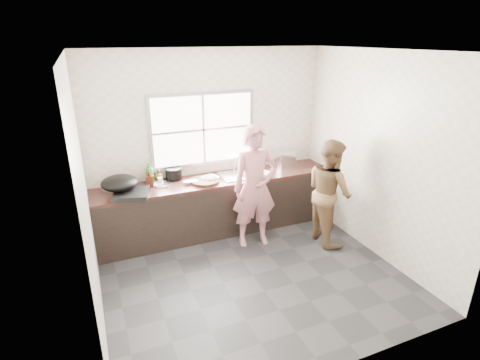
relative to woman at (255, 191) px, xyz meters
name	(u,v)px	position (x,y,z in m)	size (l,w,h in m)	color
floor	(253,275)	(-0.36, -0.74, -0.82)	(3.60, 3.20, 0.01)	#2C2C2F
ceiling	(256,50)	(-0.36, -0.74, 1.89)	(3.60, 3.20, 0.01)	silver
wall_back	(209,142)	(-0.36, 0.87, 0.53)	(3.60, 0.01, 2.70)	beige
wall_left	(85,201)	(-2.17, -0.74, 0.53)	(0.01, 3.20, 2.70)	beige
wall_right	(378,157)	(1.44, -0.74, 0.53)	(0.01, 3.20, 2.70)	beige
wall_front	(341,242)	(-0.36, -2.34, 0.53)	(3.60, 0.01, 2.70)	beige
cabinet	(218,206)	(-0.36, 0.55, -0.41)	(3.60, 0.62, 0.82)	black
countertop	(217,180)	(-0.36, 0.55, 0.02)	(3.60, 0.64, 0.04)	#361B16
sink	(239,175)	(-0.01, 0.55, 0.05)	(0.55, 0.45, 0.02)	silver
faucet	(234,162)	(-0.01, 0.75, 0.19)	(0.02, 0.02, 0.30)	silver
window_frame	(203,129)	(-0.46, 0.85, 0.73)	(1.60, 0.05, 1.10)	#9EA0A5
window_glazing	(203,130)	(-0.46, 0.83, 0.73)	(1.50, 0.01, 1.00)	white
woman	(255,191)	(0.00, 0.00, 0.00)	(0.60, 0.39, 1.63)	#CA7982
person_side	(329,192)	(1.02, -0.32, -0.05)	(0.75, 0.58, 1.53)	brown
cutting_board	(205,181)	(-0.58, 0.47, 0.07)	(0.41, 0.41, 0.04)	#312113
cleaver	(190,181)	(-0.78, 0.51, 0.09)	(0.20, 0.10, 0.01)	silver
bowl_mince	(210,179)	(-0.48, 0.52, 0.07)	(0.23, 0.23, 0.06)	silver
bowl_crabs	(261,175)	(0.26, 0.34, 0.08)	(0.21, 0.21, 0.07)	silver
bowl_held	(246,173)	(0.10, 0.51, 0.08)	(0.20, 0.20, 0.06)	white
black_pot	(174,174)	(-0.96, 0.78, 0.13)	(0.24, 0.24, 0.17)	black
plate_food	(156,183)	(-1.24, 0.69, 0.05)	(0.22, 0.22, 0.02)	white
bottle_green	(150,172)	(-1.31, 0.77, 0.20)	(0.12, 0.12, 0.32)	#277728
bottle_brown_tall	(150,179)	(-1.33, 0.66, 0.15)	(0.10, 0.10, 0.21)	#401A10
bottle_brown_short	(159,176)	(-1.18, 0.78, 0.12)	(0.12, 0.12, 0.16)	#4A3112
glass_jar	(160,181)	(-1.19, 0.67, 0.09)	(0.07, 0.07, 0.10)	silver
burner	(132,194)	(-1.62, 0.38, 0.08)	(0.44, 0.44, 0.07)	black
wok	(119,183)	(-1.75, 0.54, 0.20)	(0.48, 0.48, 0.18)	black
dish_rack	(283,158)	(0.84, 0.71, 0.18)	(0.35, 0.24, 0.26)	silver
pot_lid_left	(138,196)	(-1.55, 0.35, 0.05)	(0.26, 0.26, 0.01)	#A4A6AB
pot_lid_right	(161,184)	(-1.18, 0.63, 0.05)	(0.27, 0.27, 0.01)	silver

